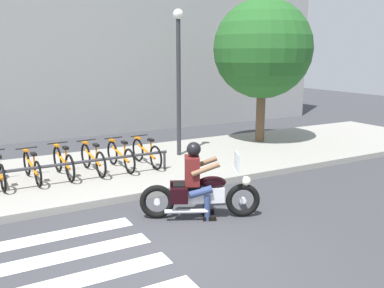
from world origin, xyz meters
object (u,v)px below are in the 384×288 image
at_px(motorcycle, 201,194).
at_px(street_lamp, 179,71).
at_px(rider, 197,175).
at_px(tree_near_rack, 263,49).
at_px(bicycle_6, 146,153).
at_px(bicycle_5, 121,156).
at_px(bike_rack, 69,165).
at_px(bicycle_2, 32,167).
at_px(bicycle_3, 63,162).
at_px(bicycle_4, 93,159).

bearing_deg(motorcycle, street_lamp, 67.84).
bearing_deg(rider, tree_near_rack, 41.84).
bearing_deg(street_lamp, bicycle_6, -153.57).
relative_size(rider, street_lamp, 0.35).
bearing_deg(bicycle_5, rider, -85.57).
bearing_deg(street_lamp, bike_rack, -160.62).
height_order(bicycle_2, bicycle_3, bicycle_3).
bearing_deg(bicycle_4, rider, -74.08).
distance_m(motorcycle, bicycle_6, 3.43).
relative_size(motorcycle, rider, 1.43).
height_order(bicycle_4, bicycle_5, bicycle_4).
height_order(motorcycle, street_lamp, street_lamp).
xyz_separation_m(bicycle_4, bike_rack, (-0.70, -0.55, 0.07)).
xyz_separation_m(bike_rack, street_lamp, (3.38, 1.19, 1.96)).
xyz_separation_m(rider, tree_near_rack, (4.92, 4.41, 2.29)).
bearing_deg(bicycle_4, bicycle_5, 0.02).
bearing_deg(motorcycle, tree_near_rack, 42.48).
relative_size(bicycle_3, bicycle_5, 0.97).
xyz_separation_m(motorcycle, bicycle_2, (-2.43, 3.41, 0.02)).
relative_size(bicycle_6, street_lamp, 0.39).
xyz_separation_m(bicycle_2, tree_near_rack, (7.29, 1.03, 2.64)).
relative_size(rider, bicycle_6, 0.89).
height_order(bicycle_3, bicycle_4, bicycle_3).
xyz_separation_m(bicycle_2, bike_rack, (0.70, -0.56, 0.09)).
bearing_deg(bicycle_2, rider, -54.98).
distance_m(bicycle_3, bicycle_6, 2.10).
xyz_separation_m(bicycle_3, tree_near_rack, (6.59, 1.03, 2.62)).
xyz_separation_m(bicycle_5, bicycle_6, (0.70, 0.00, -0.00)).
height_order(rider, bicycle_6, rider).
relative_size(bicycle_5, bike_rack, 0.35).
bearing_deg(bicycle_4, bicycle_2, 179.95).
distance_m(bicycle_5, street_lamp, 2.91).
height_order(bicycle_4, tree_near_rack, tree_near_rack).
bearing_deg(rider, bicycle_6, 82.57).
bearing_deg(bicycle_3, bicycle_2, 179.87).
distance_m(motorcycle, bicycle_5, 3.43).
bearing_deg(bicycle_5, bicycle_2, 179.97).
bearing_deg(street_lamp, bicycle_2, -171.18).
bearing_deg(motorcycle, bicycle_5, 95.51).
distance_m(bicycle_4, bike_rack, 0.90).
xyz_separation_m(bicycle_3, bike_rack, (0.00, -0.55, 0.07)).
height_order(motorcycle, bicycle_5, motorcycle).
xyz_separation_m(bicycle_6, bike_rack, (-2.10, -0.55, 0.08)).
xyz_separation_m(rider, bicycle_5, (-0.26, 3.37, -0.33)).
distance_m(motorcycle, street_lamp, 4.83).
distance_m(rider, tree_near_rack, 6.99).
relative_size(bicycle_6, bike_rack, 0.34).
bearing_deg(bicycle_3, bicycle_6, 0.02).
height_order(bicycle_3, bike_rack, bicycle_3).
bearing_deg(bike_rack, bicycle_2, 141.63).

